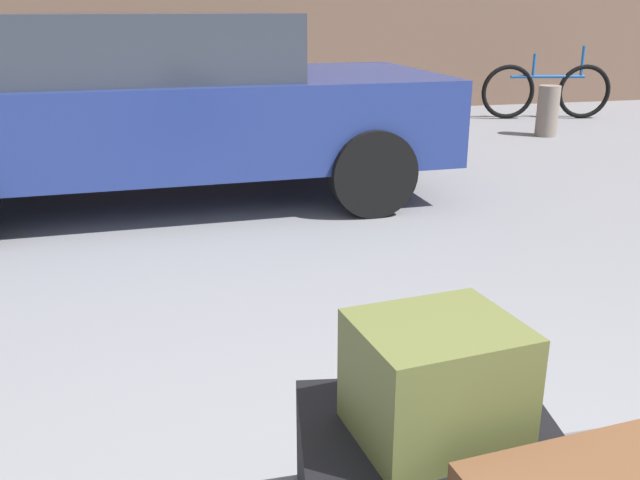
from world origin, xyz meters
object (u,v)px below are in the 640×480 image
(bicycle_leaning, at_px, (546,91))
(parked_car, at_px, (154,103))
(bollard_kerb_mid, at_px, (548,111))
(bollard_kerb_near, at_px, (428,116))
(duffel_bag_olive_topmost_pile, at_px, (435,380))

(bicycle_leaning, bearing_deg, parked_car, -149.96)
(bollard_kerb_mid, bearing_deg, bollard_kerb_near, 180.00)
(bollard_kerb_near, bearing_deg, duffel_bag_olive_topmost_pile, -111.98)
(bicycle_leaning, relative_size, bollard_kerb_mid, 2.95)
(duffel_bag_olive_topmost_pile, relative_size, bollard_kerb_mid, 0.55)
(duffel_bag_olive_topmost_pile, distance_m, bollard_kerb_near, 6.59)
(bicycle_leaning, xyz_separation_m, bollard_kerb_mid, (-0.68, -1.19, -0.08))
(duffel_bag_olive_topmost_pile, distance_m, bicycle_leaning, 8.66)
(parked_car, xyz_separation_m, bollard_kerb_near, (2.99, 1.80, -0.47))
(bollard_kerb_mid, bearing_deg, bicycle_leaning, 60.13)
(duffel_bag_olive_topmost_pile, xyz_separation_m, bollard_kerb_mid, (3.97, 6.10, -0.45))
(bollard_kerb_mid, bearing_deg, duffel_bag_olive_topmost_pile, -123.04)
(duffel_bag_olive_topmost_pile, relative_size, bicycle_leaning, 0.19)
(bicycle_leaning, xyz_separation_m, bollard_kerb_near, (-2.19, -1.19, -0.08))
(duffel_bag_olive_topmost_pile, distance_m, bollard_kerb_mid, 7.29)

